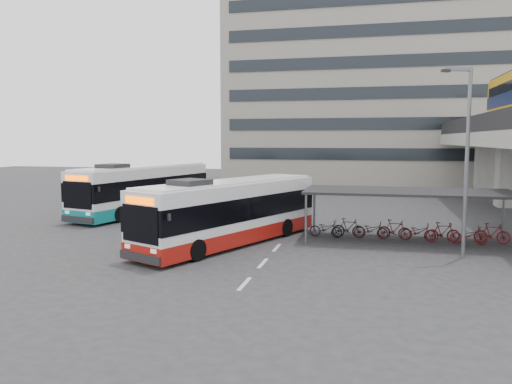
% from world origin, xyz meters
% --- Properties ---
extents(ground, '(120.00, 120.00, 0.00)m').
position_xyz_m(ground, '(0.00, 0.00, 0.00)').
color(ground, '#28282B').
rests_on(ground, ground).
extents(bike_shelter, '(10.00, 4.00, 2.54)m').
position_xyz_m(bike_shelter, '(8.47, 3.00, 1.30)').
color(bike_shelter, '#595B60').
rests_on(bike_shelter, ground).
extents(office_block, '(30.00, 15.00, 25.00)m').
position_xyz_m(office_block, '(6.00, 36.00, 12.50)').
color(office_block, gray).
rests_on(office_block, ground).
extents(road_markings, '(0.15, 7.60, 0.01)m').
position_xyz_m(road_markings, '(2.50, -3.00, 0.01)').
color(road_markings, beige).
rests_on(road_markings, ground).
extents(bus_main, '(6.73, 11.20, 3.31)m').
position_xyz_m(bus_main, '(0.17, 0.43, 1.53)').
color(bus_main, white).
rests_on(bus_main, ground).
extents(bus_teal, '(5.28, 12.15, 3.51)m').
position_xyz_m(bus_teal, '(-8.46, 8.82, 1.63)').
color(bus_teal, white).
rests_on(bus_teal, ground).
extents(pedestrian, '(0.63, 0.79, 1.89)m').
position_xyz_m(pedestrian, '(-2.13, 0.51, 0.94)').
color(pedestrian, black).
rests_on(pedestrian, ground).
extents(lamp_post, '(1.32, 0.72, 8.00)m').
position_xyz_m(lamp_post, '(10.53, -0.12, 4.56)').
color(lamp_post, '#595B60').
rests_on(lamp_post, ground).
extents(sign_totem_mid, '(0.53, 0.28, 2.49)m').
position_xyz_m(sign_totem_mid, '(-11.45, 4.88, 1.29)').
color(sign_totem_mid, '#AA1E0A').
rests_on(sign_totem_mid, ground).
extents(sign_totem_north, '(0.52, 0.22, 2.39)m').
position_xyz_m(sign_totem_north, '(-12.87, 8.24, 1.24)').
color(sign_totem_north, '#AA1E0A').
rests_on(sign_totem_north, ground).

